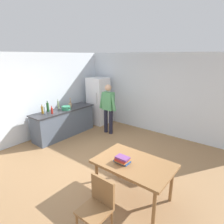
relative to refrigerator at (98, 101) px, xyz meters
The scene contains 16 objects.
ground_plane 3.19m from the refrigerator, 51.63° to the right, with size 14.00×14.00×0.00m, color #936D47.
wall_back 2.04m from the refrigerator, 17.53° to the left, with size 6.40×0.12×2.70m, color silver.
wall_left 2.35m from the refrigerator, 107.65° to the right, with size 0.12×5.60×2.70m, color silver.
kitchen_counter 1.66m from the refrigerator, 93.58° to the right, with size 0.64×2.20×0.90m.
refrigerator is the anchor object (origin of this frame).
person 1.10m from the refrigerator, 30.23° to the right, with size 0.70×0.22×1.70m.
dining_table 4.27m from the refrigerator, 39.29° to the right, with size 1.40×0.90×0.75m.
chair 4.95m from the refrigerator, 48.03° to the right, with size 0.42×0.42×0.91m.
cooking_pot 1.57m from the refrigerator, 89.90° to the right, with size 0.40×0.28×0.12m.
utensil_jar 1.29m from the refrigerator, 96.43° to the right, with size 0.11×0.11×0.32m.
bottle_sauce_red 2.11m from the refrigerator, 89.80° to the right, with size 0.06×0.06×0.24m.
bottle_water_clear 2.27m from the refrigerator, 92.79° to the right, with size 0.07×0.07×0.30m.
bottle_wine_green 2.08m from the refrigerator, 97.80° to the right, with size 0.08×0.08×0.34m.
bottle_oil_amber 2.30m from the refrigerator, 95.78° to the right, with size 0.06×0.06×0.28m.
bottle_vinegar_tall 1.69m from the refrigerator, 99.52° to the right, with size 0.06×0.06×0.32m.
book_stack 4.23m from the refrigerator, 42.11° to the right, with size 0.29×0.21×0.13m.
Camera 1 is at (2.94, -2.90, 2.61)m, focal length 30.28 mm.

